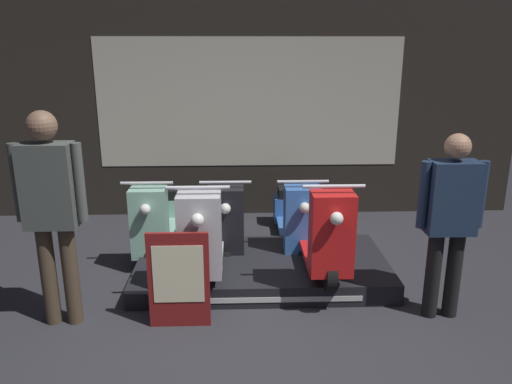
{
  "coord_description": "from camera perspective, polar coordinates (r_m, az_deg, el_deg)",
  "views": [
    {
      "loc": [
        -0.15,
        -3.46,
        2.28
      ],
      "look_at": [
        0.03,
        1.65,
        0.78
      ],
      "focal_mm": 35.0,
      "sensor_mm": 36.0,
      "label": 1
    }
  ],
  "objects": [
    {
      "name": "ground_plane",
      "position": [
        4.15,
        0.38,
        -17.01
      ],
      "size": [
        30.0,
        30.0,
        0.0
      ],
      "primitive_type": "plane",
      "color": "#2D2D33"
    },
    {
      "name": "display_platform",
      "position": [
        5.15,
        0.7,
        -8.7
      ],
      "size": [
        2.52,
        1.3,
        0.2
      ],
      "color": "black",
      "rests_on": "ground_plane"
    },
    {
      "name": "scooter_display_left",
      "position": [
        4.89,
        -5.89,
        -4.39
      ],
      "size": [
        0.53,
        1.75,
        0.97
      ],
      "color": "black",
      "rests_on": "display_platform"
    },
    {
      "name": "scooter_display_right",
      "position": [
        4.94,
        7.36,
        -4.21
      ],
      "size": [
        0.53,
        1.75,
        0.97
      ],
      "color": "black",
      "rests_on": "display_platform"
    },
    {
      "name": "price_sign_board",
      "position": [
        4.23,
        -8.82,
        -9.89
      ],
      "size": [
        0.51,
        0.04,
        0.84
      ],
      "color": "maroon",
      "rests_on": "ground_plane"
    },
    {
      "name": "person_right_browsing",
      "position": [
        4.45,
        21.3,
        -2.37
      ],
      "size": [
        0.56,
        0.22,
        1.62
      ],
      "color": "black",
      "rests_on": "ground_plane"
    },
    {
      "name": "scooter_backrow_0",
      "position": [
        5.86,
        -11.05,
        -3.13
      ],
      "size": [
        0.53,
        1.75,
        0.97
      ],
      "color": "black",
      "rests_on": "ground_plane"
    },
    {
      "name": "scooter_backrow_1",
      "position": [
        5.79,
        -3.28,
        -3.09
      ],
      "size": [
        0.53,
        1.75,
        0.97
      ],
      "color": "black",
      "rests_on": "ground_plane"
    },
    {
      "name": "shop_wall_back",
      "position": [
        6.79,
        -0.75,
        10.57
      ],
      "size": [
        7.34,
        0.09,
        3.2
      ],
      "color": "#28231E",
      "rests_on": "ground_plane"
    },
    {
      "name": "scooter_backrow_2",
      "position": [
        5.82,
        4.53,
        -3.0
      ],
      "size": [
        0.53,
        1.75,
        0.97
      ],
      "color": "black",
      "rests_on": "ground_plane"
    },
    {
      "name": "person_left_browsing",
      "position": [
        4.32,
        -22.39,
        -1.16
      ],
      "size": [
        0.57,
        0.24,
        1.81
      ],
      "color": "#473828",
      "rests_on": "ground_plane"
    }
  ]
}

